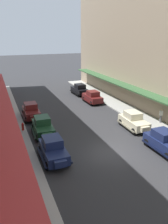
# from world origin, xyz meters

# --- Properties ---
(ground_plane) EXTENTS (200.00, 200.00, 0.00)m
(ground_plane) POSITION_xyz_m (0.00, 0.00, 0.00)
(ground_plane) COLOR #2D2D30
(sidewalk_left) EXTENTS (3.00, 60.00, 0.15)m
(sidewalk_left) POSITION_xyz_m (-7.50, 0.00, 0.07)
(sidewalk_left) COLOR #A8A59E
(sidewalk_left) RESTS_ON ground
(parked_car_0) EXTENTS (2.16, 4.27, 1.84)m
(parked_car_0) POSITION_xyz_m (-4.83, 11.13, 0.94)
(parked_car_0) COLOR #591919
(parked_car_0) RESTS_ON ground
(parked_car_1) EXTENTS (2.15, 4.26, 1.84)m
(parked_car_1) POSITION_xyz_m (4.53, -1.45, 0.94)
(parked_car_1) COLOR #19234C
(parked_car_1) RESTS_ON ground
(parked_car_2) EXTENTS (2.26, 4.30, 1.84)m
(parked_car_2) POSITION_xyz_m (4.85, 3.75, 0.94)
(parked_car_2) COLOR beige
(parked_car_2) RESTS_ON ground
(parked_car_3) EXTENTS (2.22, 4.29, 1.84)m
(parked_car_3) POSITION_xyz_m (4.64, 14.18, 0.94)
(parked_car_3) COLOR #591919
(parked_car_3) RESTS_ON ground
(parked_car_4) EXTENTS (2.17, 4.27, 1.84)m
(parked_car_4) POSITION_xyz_m (-4.77, 0.84, 0.94)
(parked_car_4) COLOR #19234C
(parked_car_4) RESTS_ON ground
(parked_car_5) EXTENTS (2.30, 4.32, 1.84)m
(parked_car_5) POSITION_xyz_m (4.57, 19.36, 0.94)
(parked_car_5) COLOR black
(parked_car_5) RESTS_ON ground
(parked_car_7) EXTENTS (2.24, 4.29, 1.84)m
(parked_car_7) POSITION_xyz_m (-4.53, 5.90, 0.94)
(parked_car_7) COLOR #193D23
(parked_car_7) RESTS_ON ground
(fire_hydrant) EXTENTS (0.24, 0.24, 0.82)m
(fire_hydrant) POSITION_xyz_m (-6.35, 7.41, 0.56)
(fire_hydrant) COLOR #B21E19
(fire_hydrant) RESTS_ON sidewalk_left
(pedestrian_0) EXTENTS (0.36, 0.24, 1.64)m
(pedestrian_0) POSITION_xyz_m (8.53, 3.80, 0.99)
(pedestrian_0) COLOR slate
(pedestrian_0) RESTS_ON sidewalk_right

